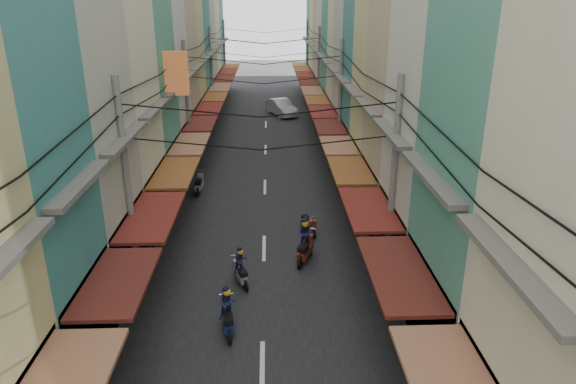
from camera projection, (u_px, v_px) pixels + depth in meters
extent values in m
plane|color=slate|center=(263.00, 328.00, 17.61)|extent=(160.00, 160.00, 0.00)
cube|color=black|center=(265.00, 158.00, 36.28)|extent=(10.00, 80.00, 0.02)
cube|color=gray|center=(173.00, 158.00, 36.05)|extent=(3.00, 80.00, 0.06)
cube|color=gray|center=(357.00, 156.00, 36.50)|extent=(3.00, 80.00, 0.06)
cube|color=black|center=(73.00, 323.00, 15.20)|extent=(1.20, 4.13, 3.20)
cube|color=#551E18|center=(118.00, 281.00, 14.75)|extent=(1.80, 3.96, 0.12)
cube|color=#595651|center=(80.00, 184.00, 13.66)|extent=(0.50, 3.87, 0.15)
cube|color=#AFADA0|center=(7.00, 3.00, 16.36)|extent=(6.00, 5.14, 20.93)
cube|color=black|center=(116.00, 250.00, 19.61)|extent=(1.20, 4.94, 3.20)
cube|color=maroon|center=(152.00, 216.00, 19.16)|extent=(1.80, 4.73, 0.12)
cube|color=#595651|center=(126.00, 138.00, 18.07)|extent=(0.50, 4.63, 0.15)
cube|color=beige|center=(72.00, 46.00, 21.70)|extent=(6.00, 4.95, 17.43)
cube|color=black|center=(146.00, 201.00, 24.32)|extent=(1.20, 4.75, 3.20)
cube|color=brown|center=(175.00, 173.00, 23.87)|extent=(1.80, 4.56, 0.12)
cube|color=#595651|center=(155.00, 109.00, 22.78)|extent=(0.50, 4.46, 0.15)
cube|color=#4A8F7A|center=(108.00, 48.00, 26.54)|extent=(6.00, 4.99, 16.32)
cube|color=black|center=(165.00, 168.00, 28.96)|extent=(1.20, 4.80, 3.20)
cube|color=#965E44|center=(190.00, 144.00, 28.52)|extent=(1.80, 4.60, 0.12)
cube|color=#595651|center=(174.00, 90.00, 27.42)|extent=(0.50, 4.50, 0.15)
cube|color=black|center=(179.00, 145.00, 33.46)|extent=(1.20, 4.46, 3.20)
cube|color=#551E18|center=(201.00, 124.00, 33.02)|extent=(1.80, 4.27, 0.12)
cube|color=#595651|center=(187.00, 77.00, 31.92)|extent=(0.50, 4.18, 0.15)
cube|color=tan|center=(145.00, 2.00, 34.74)|extent=(6.00, 4.89, 20.58)
cube|color=black|center=(190.00, 128.00, 37.92)|extent=(1.20, 4.70, 3.20)
cube|color=maroon|center=(209.00, 109.00, 37.47)|extent=(1.80, 4.50, 0.12)
cube|color=#595651|center=(197.00, 67.00, 36.38)|extent=(0.50, 4.40, 0.15)
cube|color=tan|center=(160.00, 17.00, 39.51)|extent=(6.00, 4.52, 18.44)
cube|color=black|center=(198.00, 114.00, 42.31)|extent=(1.20, 4.34, 3.20)
cube|color=brown|center=(215.00, 97.00, 41.86)|extent=(1.80, 4.16, 0.12)
cube|color=#595651|center=(205.00, 59.00, 40.77)|extent=(0.50, 4.07, 0.15)
cube|color=teal|center=(170.00, 1.00, 43.66)|extent=(6.00, 5.20, 20.63)
cube|color=black|center=(204.00, 103.00, 46.85)|extent=(1.20, 4.99, 3.20)
cube|color=#965E44|center=(220.00, 87.00, 46.40)|extent=(1.80, 4.78, 0.12)
cube|color=#595651|center=(211.00, 53.00, 45.31)|extent=(0.50, 4.68, 0.15)
cube|color=black|center=(210.00, 93.00, 51.58)|extent=(1.20, 4.74, 3.20)
cube|color=#551E18|center=(225.00, 79.00, 51.13)|extent=(1.80, 4.55, 0.12)
cube|color=#595651|center=(217.00, 48.00, 50.04)|extent=(0.50, 4.45, 0.15)
cube|color=black|center=(215.00, 85.00, 56.20)|extent=(1.20, 4.76, 3.20)
cube|color=maroon|center=(228.00, 72.00, 55.75)|extent=(1.80, 4.56, 0.12)
cube|color=#595651|center=(221.00, 43.00, 54.66)|extent=(0.50, 4.46, 0.15)
cube|color=#4A8F7A|center=(194.00, 3.00, 57.81)|extent=(6.00, 5.04, 19.90)
cube|color=black|center=(219.00, 78.00, 60.87)|extent=(1.20, 4.84, 3.20)
cube|color=brown|center=(231.00, 66.00, 60.42)|extent=(1.80, 4.64, 0.12)
cube|color=#595651|center=(225.00, 40.00, 59.33)|extent=(0.50, 4.54, 0.15)
cube|color=#582B14|center=(176.00, 73.00, 26.17)|extent=(1.20, 0.40, 2.20)
cube|color=#595651|center=(510.00, 265.00, 9.52)|extent=(0.50, 4.48, 0.15)
cube|color=#4A8F7A|center=(556.00, 121.00, 13.75)|extent=(6.00, 5.03, 15.08)
cube|color=black|center=(443.00, 311.00, 15.79)|extent=(1.20, 4.83, 3.20)
cube|color=#551E18|center=(399.00, 272.00, 15.24)|extent=(1.80, 4.63, 0.12)
cube|color=#595651|center=(430.00, 177.00, 14.19)|extent=(0.50, 4.53, 0.15)
cube|color=black|center=(404.00, 240.00, 20.37)|extent=(1.20, 4.60, 3.20)
cube|color=maroon|center=(368.00, 208.00, 19.82)|extent=(1.80, 4.41, 0.12)
cube|color=#595651|center=(390.00, 133.00, 18.78)|extent=(0.50, 4.31, 0.15)
cube|color=tan|center=(449.00, 4.00, 21.68)|extent=(6.00, 4.52, 20.74)
cube|color=black|center=(380.00, 198.00, 24.72)|extent=(1.20, 4.34, 3.20)
cube|color=brown|center=(350.00, 170.00, 24.17)|extent=(1.80, 4.16, 0.12)
cube|color=#595651|center=(367.00, 107.00, 23.12)|extent=(0.50, 4.07, 0.15)
cube|color=tan|center=(415.00, 70.00, 26.89)|extent=(6.00, 4.12, 14.13)
cube|color=black|center=(364.00, 169.00, 28.76)|extent=(1.20, 3.96, 3.20)
cube|color=#965E44|center=(338.00, 145.00, 28.21)|extent=(1.80, 3.79, 0.12)
cube|color=#595651|center=(353.00, 91.00, 27.16)|extent=(0.50, 3.71, 0.15)
cube|color=teal|center=(398.00, 30.00, 30.24)|extent=(6.00, 4.40, 17.68)
cube|color=black|center=(352.00, 148.00, 32.74)|extent=(1.20, 4.23, 3.20)
cube|color=#551E18|center=(330.00, 127.00, 32.19)|extent=(1.80, 4.05, 0.12)
cube|color=#595651|center=(342.00, 79.00, 31.14)|extent=(0.50, 3.96, 0.15)
cube|color=black|center=(343.00, 131.00, 36.96)|extent=(1.20, 4.45, 3.20)
cube|color=maroon|center=(322.00, 112.00, 36.41)|extent=(1.80, 4.26, 0.12)
cube|color=#595651|center=(333.00, 69.00, 35.36)|extent=(0.50, 4.17, 0.15)
cube|color=black|center=(335.00, 118.00, 40.99)|extent=(1.20, 3.84, 3.20)
cube|color=brown|center=(317.00, 100.00, 40.44)|extent=(1.80, 3.68, 0.12)
cube|color=#595651|center=(326.00, 62.00, 39.40)|extent=(0.50, 3.60, 0.15)
cube|color=black|center=(329.00, 107.00, 45.20)|extent=(1.20, 4.81, 3.20)
cube|color=#965E44|center=(312.00, 91.00, 44.65)|extent=(1.80, 4.61, 0.12)
cube|color=#595651|center=(321.00, 55.00, 43.60)|extent=(0.50, 4.51, 0.15)
cube|color=beige|center=(352.00, 6.00, 47.01)|extent=(6.00, 5.00, 19.71)
cube|color=black|center=(323.00, 96.00, 49.87)|extent=(1.20, 4.80, 3.20)
cube|color=#551E18|center=(308.00, 82.00, 49.32)|extent=(1.80, 4.60, 0.12)
cube|color=#595651|center=(315.00, 50.00, 48.27)|extent=(0.50, 4.50, 0.15)
cube|color=tan|center=(344.00, 20.00, 51.87)|extent=(6.00, 4.32, 16.86)
cube|color=black|center=(319.00, 88.00, 54.22)|extent=(1.20, 4.15, 3.20)
cube|color=maroon|center=(305.00, 75.00, 53.67)|extent=(1.80, 3.97, 0.12)
cube|color=#595651|center=(312.00, 45.00, 52.62)|extent=(0.50, 3.89, 0.15)
cube|color=tan|center=(339.00, 3.00, 55.36)|extent=(6.00, 4.33, 19.96)
cube|color=black|center=(315.00, 82.00, 58.26)|extent=(1.20, 4.16, 3.20)
cube|color=brown|center=(302.00, 69.00, 57.71)|extent=(1.80, 3.99, 0.12)
cube|color=#595651|center=(308.00, 42.00, 56.66)|extent=(0.50, 3.90, 0.15)
cube|color=teal|center=(333.00, 28.00, 60.66)|extent=(6.00, 4.88, 14.34)
cube|color=black|center=(312.00, 76.00, 62.56)|extent=(1.20, 4.68, 3.20)
cube|color=#965E44|center=(300.00, 64.00, 62.01)|extent=(1.80, 4.49, 0.12)
cube|color=#595651|center=(306.00, 39.00, 60.96)|extent=(0.50, 4.39, 0.15)
cylinder|color=gray|center=(128.00, 188.00, 18.78)|extent=(0.26, 0.26, 8.20)
cylinder|color=gray|center=(393.00, 185.00, 19.12)|extent=(0.26, 0.26, 8.20)
cylinder|color=gray|center=(188.00, 106.00, 32.79)|extent=(0.26, 0.26, 8.20)
cylinder|color=gray|center=(340.00, 105.00, 33.12)|extent=(0.26, 0.26, 8.20)
cylinder|color=gray|center=(212.00, 74.00, 46.79)|extent=(0.26, 0.26, 8.20)
cylinder|color=gray|center=(319.00, 73.00, 47.13)|extent=(0.26, 0.26, 8.20)
cylinder|color=gray|center=(225.00, 56.00, 60.80)|extent=(0.26, 0.26, 8.20)
cylinder|color=gray|center=(307.00, 55.00, 61.14)|extent=(0.26, 0.26, 8.20)
imported|color=#BCBDC1|center=(281.00, 115.00, 49.30)|extent=(5.79, 4.03, 1.90)
imported|color=black|center=(431.00, 345.00, 16.78)|extent=(1.62, 0.81, 1.07)
cylinder|color=black|center=(230.00, 315.00, 17.93)|extent=(0.10, 0.50, 0.50)
cylinder|color=black|center=(227.00, 337.00, 16.76)|extent=(0.10, 0.50, 0.50)
cube|color=navy|center=(228.00, 322.00, 17.29)|extent=(0.33, 1.11, 0.27)
cube|color=black|center=(227.00, 319.00, 16.96)|extent=(0.31, 0.53, 0.17)
cube|color=navy|center=(229.00, 307.00, 17.71)|extent=(0.29, 0.27, 0.53)
imported|color=#1C2043|center=(228.00, 319.00, 17.25)|extent=(0.51, 0.36, 1.28)
sphere|color=gold|center=(227.00, 294.00, 16.90)|extent=(0.27, 0.27, 0.27)
cylinder|color=black|center=(304.00, 248.00, 22.66)|extent=(0.11, 0.57, 0.57)
cylinder|color=black|center=(306.00, 263.00, 21.34)|extent=(0.11, 0.57, 0.57)
cube|color=maroon|center=(305.00, 252.00, 21.94)|extent=(0.37, 1.25, 0.30)
cube|color=black|center=(306.00, 248.00, 21.57)|extent=(0.35, 0.60, 0.20)
cube|color=maroon|center=(304.00, 240.00, 22.41)|extent=(0.33, 0.30, 0.60)
imported|color=#1C2043|center=(305.00, 249.00, 21.89)|extent=(0.57, 0.41, 1.44)
sphere|color=gold|center=(305.00, 225.00, 21.50)|extent=(0.30, 0.30, 0.30)
cylinder|color=black|center=(242.00, 272.00, 20.79)|extent=(0.09, 0.46, 0.46)
cylinder|color=black|center=(240.00, 287.00, 19.71)|extent=(0.09, 0.46, 0.46)
cube|color=gray|center=(241.00, 276.00, 20.20)|extent=(0.30, 1.02, 0.25)
cube|color=black|center=(241.00, 273.00, 19.90)|extent=(0.28, 0.49, 0.16)
cube|color=gray|center=(241.00, 265.00, 20.58)|extent=(0.27, 0.25, 0.49)
imported|color=#1C2043|center=(241.00, 273.00, 20.16)|extent=(0.47, 0.33, 1.17)
sphere|color=gold|center=(240.00, 253.00, 19.85)|extent=(0.25, 0.25, 0.25)
cylinder|color=black|center=(307.00, 223.00, 25.22)|extent=(0.10, 0.50, 0.50)
cylinder|color=black|center=(309.00, 234.00, 24.04)|extent=(0.10, 0.50, 0.50)
cube|color=maroon|center=(308.00, 225.00, 24.57)|extent=(0.33, 1.11, 0.27)
cube|color=black|center=(309.00, 222.00, 24.24)|extent=(0.31, 0.53, 0.17)
cube|color=maroon|center=(307.00, 217.00, 24.99)|extent=(0.29, 0.27, 0.53)
cylinder|color=black|center=(201.00, 184.00, 30.35)|extent=(0.11, 0.55, 0.55)
cylinder|color=black|center=(198.00, 192.00, 29.06)|extent=(0.11, 0.55, 0.55)
cube|color=gray|center=(199.00, 186.00, 29.65)|extent=(0.36, 1.22, 0.30)
cube|color=black|center=(199.00, 182.00, 29.29)|extent=(0.34, 0.58, 0.19)
cube|color=gray|center=(200.00, 178.00, 30.10)|extent=(0.32, 0.30, 0.58)
cube|color=black|center=(488.00, 379.00, 14.45)|extent=(0.27, 0.25, 0.50)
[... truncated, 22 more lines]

